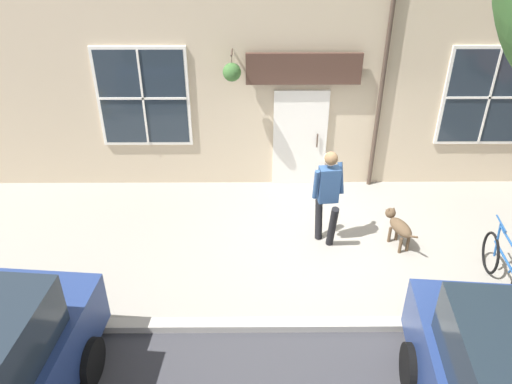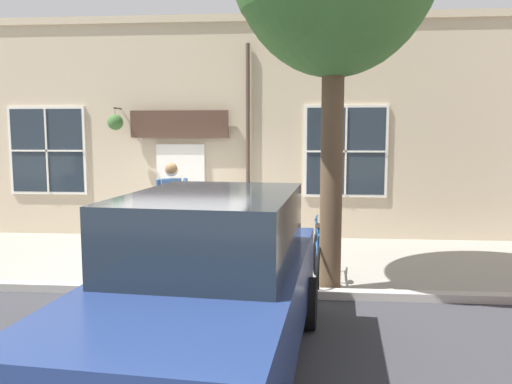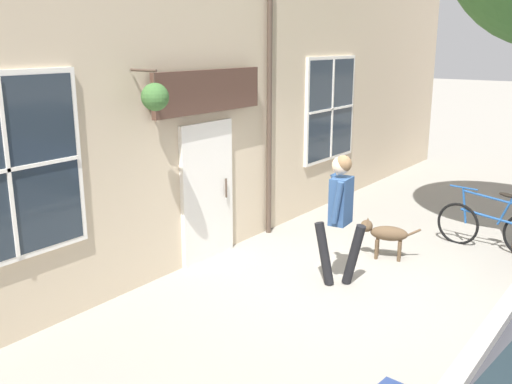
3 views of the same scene
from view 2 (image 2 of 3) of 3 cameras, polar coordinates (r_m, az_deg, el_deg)
The scene contains 6 objects.
ground_plane at distance 9.47m, azimuth -8.73°, elevation -7.65°, with size 90.00×90.00×0.00m, color gray.
storefront_facade at distance 11.48m, azimuth -6.30°, elevation 7.27°, with size 0.95×18.00×4.93m.
pedestrian_walking at distance 9.39m, azimuth -9.59°, elevation -0.94°, with size 0.66×0.55×1.81m.
dog_on_leash at distance 9.18m, azimuth -1.86°, elevation -5.48°, with size 0.93×0.42×0.61m.
leaning_bicycle at distance 7.97m, azimuth 7.03°, elevation -7.53°, with size 1.74×0.13×1.00m.
parked_car_mid_block at distance 4.90m, azimuth -5.36°, elevation -10.45°, with size 4.44×2.23×1.75m.
Camera 2 is at (8.93, 2.15, 2.31)m, focal length 35.00 mm.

